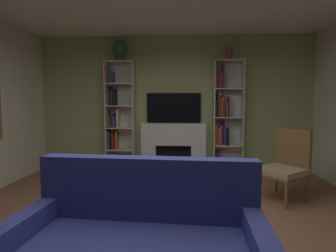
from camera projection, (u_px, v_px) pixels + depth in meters
The scene contains 11 objects.
ground_plane at pixel (160, 238), 2.82m from camera, with size 7.08×7.08×0.00m, color #8E5D44.
wall_back_accent at pixel (174, 104), 5.67m from camera, with size 5.80×0.06×2.83m, color #9EB171.
fireplace at pixel (173, 146), 5.59m from camera, with size 1.43×0.54×1.01m.
tv at pixel (174, 108), 5.61m from camera, with size 1.12×0.06×0.62m, color black.
bookshelf_left at pixel (118, 119), 5.63m from camera, with size 0.59×0.32×2.28m.
bookshelf_right at pixel (224, 117), 5.47m from camera, with size 0.59×0.32×2.28m.
potted_plant at pixel (120, 49), 5.47m from camera, with size 0.29×0.29×0.43m.
vase_with_flowers at pixel (229, 53), 5.33m from camera, with size 0.13×0.13×0.46m.
couch at pixel (140, 252), 2.00m from camera, with size 1.86×0.93×0.97m.
armchair at pixel (285, 165), 3.95m from camera, with size 0.79×0.79×1.04m.
coffee_table at pixel (152, 207), 2.74m from camera, with size 0.80×0.46×0.42m.
Camera 1 is at (0.27, -2.70, 1.41)m, focal length 28.66 mm.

